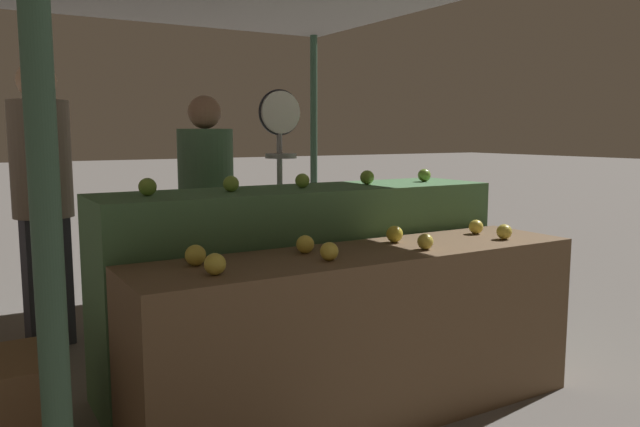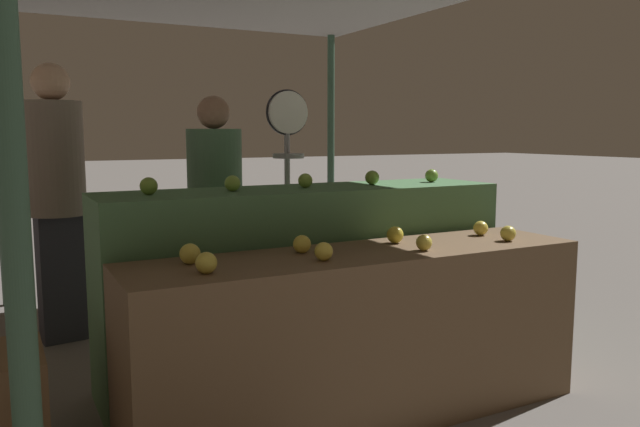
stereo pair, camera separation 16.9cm
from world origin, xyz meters
The scene contains 19 objects.
ground_plane centered at (0.00, 0.00, 0.00)m, with size 60.00×60.00×0.00m, color #66605B.
display_counter_front centered at (0.00, 0.00, 0.41)m, with size 2.26×0.55×0.82m, color brown.
display_counter_back centered at (0.00, 0.60, 0.54)m, with size 2.26×0.55×1.07m, color #4C7A4C.
apple_front_0 centered at (-0.79, -0.11, 0.86)m, with size 0.09×0.09×0.09m, color gold.
apple_front_1 centered at (-0.26, -0.10, 0.86)m, with size 0.08×0.08×0.08m, color yellow.
apple_front_2 centered at (0.27, -0.11, 0.86)m, with size 0.08×0.08×0.08m, color gold.
apple_front_3 centered at (0.81, -0.10, 0.86)m, with size 0.08×0.08×0.08m, color gold.
apple_front_4 centered at (-0.80, 0.10, 0.87)m, with size 0.09×0.09×0.09m, color gold.
apple_front_5 centered at (-0.27, 0.10, 0.86)m, with size 0.08×0.08×0.08m, color yellow.
apple_front_6 centered at (0.26, 0.12, 0.86)m, with size 0.09×0.09×0.09m, color gold.
apple_front_7 centered at (0.81, 0.10, 0.86)m, with size 0.08×0.08×0.08m, color yellow.
apple_back_0 centered at (-0.85, 0.60, 1.12)m, with size 0.09×0.09×0.09m, color #7AA338.
apple_back_1 centered at (-0.43, 0.59, 1.12)m, with size 0.08×0.08×0.08m, color #84AD3D.
apple_back_2 centered at (-0.01, 0.60, 1.11)m, with size 0.08×0.08×0.08m, color #84AD3D.
apple_back_3 centered at (0.43, 0.61, 1.12)m, with size 0.08×0.08×0.08m, color #7AA338.
apple_back_4 centered at (0.85, 0.60, 1.11)m, with size 0.08×0.08×0.08m, color #7AA338.
produce_scale centered at (0.15, 1.17, 1.20)m, with size 0.29×0.20×1.65m.
person_vendor_at_scale centered at (-0.24, 1.46, 0.93)m, with size 0.44×0.44×1.61m.
person_customer_left centered at (-1.16, 1.90, 1.05)m, with size 0.41×0.41×1.81m.
Camera 1 is at (-1.66, -2.37, 1.37)m, focal length 35.00 mm.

